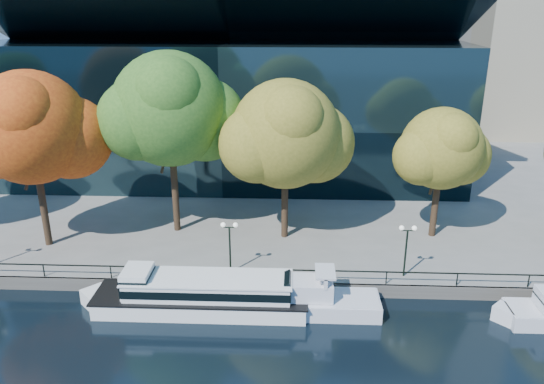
{
  "coord_description": "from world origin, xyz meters",
  "views": [
    {
      "loc": [
        3.28,
        -30.51,
        20.32
      ],
      "look_at": [
        1.6,
        8.0,
        6.15
      ],
      "focal_mm": 35.0,
      "sensor_mm": 36.0,
      "label": 1
    }
  ],
  "objects_px": {
    "lamp_1": "(230,236)",
    "tree_2": "(172,112)",
    "tree_1": "(33,130)",
    "cruiser_near": "(300,299)",
    "tour_boat": "(196,293)",
    "tree_3": "(288,137)",
    "lamp_2": "(407,239)",
    "tree_4": "(443,150)"
  },
  "relations": [
    {
      "from": "tour_boat",
      "to": "lamp_2",
      "type": "distance_m",
      "value": 15.49
    },
    {
      "from": "tree_2",
      "to": "lamp_2",
      "type": "xyz_separation_m",
      "value": [
        18.26,
        -7.44,
        -7.58
      ]
    },
    {
      "from": "tree_3",
      "to": "tree_4",
      "type": "bearing_deg",
      "value": 3.47
    },
    {
      "from": "cruiser_near",
      "to": "tour_boat",
      "type": "bearing_deg",
      "value": -179.7
    },
    {
      "from": "tree_2",
      "to": "tree_3",
      "type": "distance_m",
      "value": 9.7
    },
    {
      "from": "tour_boat",
      "to": "tree_2",
      "type": "distance_m",
      "value": 15.44
    },
    {
      "from": "lamp_1",
      "to": "tree_3",
      "type": "bearing_deg",
      "value": 57.82
    },
    {
      "from": "tour_boat",
      "to": "tree_1",
      "type": "relative_size",
      "value": 1.11
    },
    {
      "from": "tree_2",
      "to": "lamp_1",
      "type": "distance_m",
      "value": 11.92
    },
    {
      "from": "cruiser_near",
      "to": "tree_1",
      "type": "xyz_separation_m",
      "value": [
        -20.7,
        7.59,
        9.73
      ]
    },
    {
      "from": "cruiser_near",
      "to": "tree_1",
      "type": "height_order",
      "value": "tree_1"
    },
    {
      "from": "cruiser_near",
      "to": "lamp_2",
      "type": "bearing_deg",
      "value": 24.8
    },
    {
      "from": "cruiser_near",
      "to": "tree_3",
      "type": "bearing_deg",
      "value": 96.34
    },
    {
      "from": "cruiser_near",
      "to": "lamp_2",
      "type": "distance_m",
      "value": 8.94
    },
    {
      "from": "tree_2",
      "to": "lamp_2",
      "type": "relative_size",
      "value": 3.84
    },
    {
      "from": "tree_2",
      "to": "tree_4",
      "type": "relative_size",
      "value": 1.39
    },
    {
      "from": "cruiser_near",
      "to": "tree_4",
      "type": "relative_size",
      "value": 0.99
    },
    {
      "from": "tree_4",
      "to": "lamp_1",
      "type": "distance_m",
      "value": 18.85
    },
    {
      "from": "tour_boat",
      "to": "tree_2",
      "type": "xyz_separation_m",
      "value": [
        -3.42,
        11.01,
        10.27
      ]
    },
    {
      "from": "lamp_1",
      "to": "lamp_2",
      "type": "xyz_separation_m",
      "value": [
        12.84,
        0.0,
        0.0
      ]
    },
    {
      "from": "cruiser_near",
      "to": "tree_2",
      "type": "height_order",
      "value": "tree_2"
    },
    {
      "from": "tree_1",
      "to": "lamp_2",
      "type": "height_order",
      "value": "tree_1"
    },
    {
      "from": "tree_1",
      "to": "tree_2",
      "type": "xyz_separation_m",
      "value": [
        10.09,
        3.38,
        0.84
      ]
    },
    {
      "from": "tree_1",
      "to": "tree_4",
      "type": "xyz_separation_m",
      "value": [
        32.28,
        3.2,
        -2.11
      ]
    },
    {
      "from": "tour_boat",
      "to": "tree_4",
      "type": "xyz_separation_m",
      "value": [
        18.77,
        10.82,
        7.32
      ]
    },
    {
      "from": "lamp_1",
      "to": "tour_boat",
      "type": "bearing_deg",
      "value": -119.14
    },
    {
      "from": "tree_2",
      "to": "lamp_2",
      "type": "distance_m",
      "value": 21.12
    },
    {
      "from": "cruiser_near",
      "to": "tree_4",
      "type": "bearing_deg",
      "value": 42.96
    },
    {
      "from": "tree_4",
      "to": "tree_2",
      "type": "bearing_deg",
      "value": 179.53
    },
    {
      "from": "tree_4",
      "to": "lamp_2",
      "type": "bearing_deg",
      "value": -118.46
    },
    {
      "from": "tree_1",
      "to": "lamp_1",
      "type": "height_order",
      "value": "tree_1"
    },
    {
      "from": "tour_boat",
      "to": "tree_1",
      "type": "height_order",
      "value": "tree_1"
    },
    {
      "from": "tree_3",
      "to": "lamp_1",
      "type": "distance_m",
      "value": 9.64
    },
    {
      "from": "lamp_1",
      "to": "tree_2",
      "type": "bearing_deg",
      "value": 126.07
    },
    {
      "from": "tree_3",
      "to": "tree_4",
      "type": "relative_size",
      "value": 1.21
    },
    {
      "from": "tree_1",
      "to": "tree_4",
      "type": "relative_size",
      "value": 1.29
    },
    {
      "from": "cruiser_near",
      "to": "tree_2",
      "type": "relative_size",
      "value": 0.71
    },
    {
      "from": "cruiser_near",
      "to": "tree_2",
      "type": "distance_m",
      "value": 18.56
    },
    {
      "from": "tree_1",
      "to": "tree_2",
      "type": "bearing_deg",
      "value": 18.52
    },
    {
      "from": "tour_boat",
      "to": "lamp_2",
      "type": "bearing_deg",
      "value": 13.54
    },
    {
      "from": "tree_2",
      "to": "tree_4",
      "type": "height_order",
      "value": "tree_2"
    },
    {
      "from": "cruiser_near",
      "to": "tree_4",
      "type": "xyz_separation_m",
      "value": [
        11.58,
        10.79,
        7.62
      ]
    }
  ]
}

